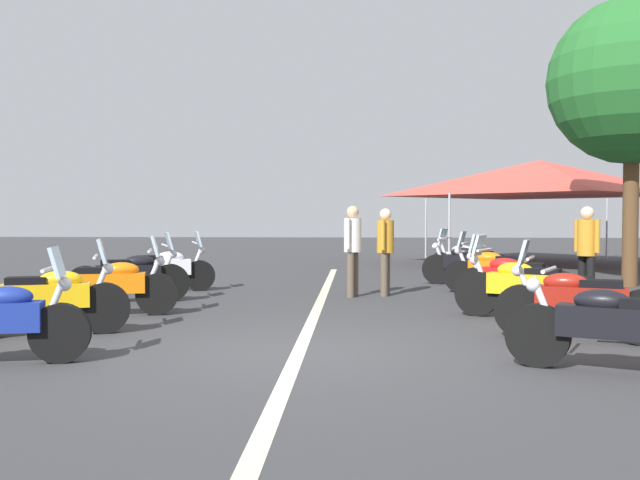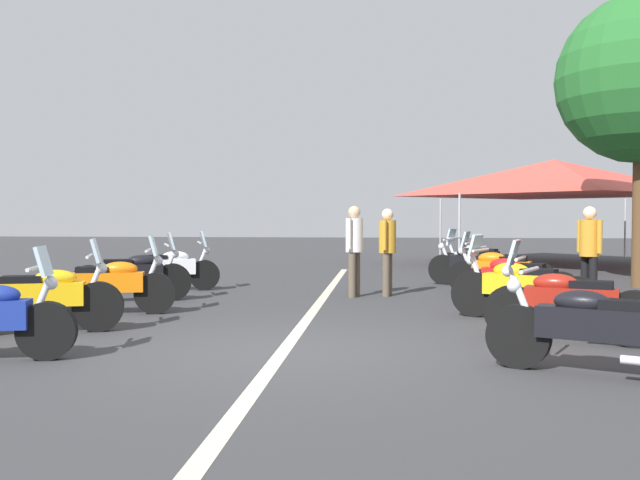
# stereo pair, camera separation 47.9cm
# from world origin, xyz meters

# --- Properties ---
(ground_plane) EXTENTS (80.00, 80.00, 0.00)m
(ground_plane) POSITION_xyz_m (0.00, 0.00, 0.00)
(ground_plane) COLOR #38383A
(lane_centre_stripe) EXTENTS (16.90, 0.16, 0.01)m
(lane_centre_stripe) POSITION_xyz_m (3.34, 0.00, 0.00)
(lane_centre_stripe) COLOR beige
(lane_centre_stripe) RESTS_ON ground_plane
(motorcycle_left_row_1) EXTENTS (0.87, 1.99, 1.22)m
(motorcycle_left_row_1) POSITION_xyz_m (0.90, 3.22, 0.47)
(motorcycle_left_row_1) COLOR black
(motorcycle_left_row_1) RESTS_ON ground_plane
(motorcycle_left_row_2) EXTENTS (0.76, 2.01, 1.21)m
(motorcycle_left_row_2) POSITION_xyz_m (2.61, 3.04, 0.47)
(motorcycle_left_row_2) COLOR black
(motorcycle_left_row_2) RESTS_ON ground_plane
(motorcycle_left_row_3) EXTENTS (0.99, 1.97, 1.22)m
(motorcycle_left_row_3) POSITION_xyz_m (4.18, 3.27, 0.47)
(motorcycle_left_row_3) COLOR black
(motorcycle_left_row_3) RESTS_ON ground_plane
(motorcycle_left_row_4) EXTENTS (0.94, 2.04, 1.20)m
(motorcycle_left_row_4) POSITION_xyz_m (5.93, 3.19, 0.46)
(motorcycle_left_row_4) COLOR black
(motorcycle_left_row_4) RESTS_ON ground_plane
(motorcycle_right_row_0) EXTENTS (1.11, 2.03, 1.00)m
(motorcycle_right_row_0) POSITION_xyz_m (-0.93, -3.12, 0.46)
(motorcycle_right_row_0) COLOR black
(motorcycle_right_row_0) RESTS_ON ground_plane
(motorcycle_right_row_1) EXTENTS (0.94, 1.97, 1.22)m
(motorcycle_right_row_1) POSITION_xyz_m (0.86, -3.30, 0.47)
(motorcycle_right_row_1) COLOR black
(motorcycle_right_row_1) RESTS_ON ground_plane
(motorcycle_right_row_2) EXTENTS (1.15, 1.97, 1.23)m
(motorcycle_right_row_2) POSITION_xyz_m (2.59, -3.08, 0.48)
(motorcycle_right_row_2) COLOR black
(motorcycle_right_row_2) RESTS_ON ground_plane
(motorcycle_right_row_3) EXTENTS (1.08, 1.90, 1.20)m
(motorcycle_right_row_3) POSITION_xyz_m (4.12, -3.25, 0.46)
(motorcycle_right_row_3) COLOR black
(motorcycle_right_row_3) RESTS_ON ground_plane
(motorcycle_right_row_4) EXTENTS (0.96, 1.98, 1.21)m
(motorcycle_right_row_4) POSITION_xyz_m (5.89, -3.31, 0.46)
(motorcycle_right_row_4) COLOR black
(motorcycle_right_row_4) RESTS_ON ground_plane
(motorcycle_right_row_5) EXTENTS (1.02, 2.03, 1.01)m
(motorcycle_right_row_5) POSITION_xyz_m (7.54, -3.07, 0.46)
(motorcycle_right_row_5) COLOR black
(motorcycle_right_row_5) RESTS_ON ground_plane
(motorcycle_right_row_6) EXTENTS (1.16, 1.80, 1.20)m
(motorcycle_right_row_6) POSITION_xyz_m (9.16, -3.29, 0.46)
(motorcycle_right_row_6) COLOR black
(motorcycle_right_row_6) RESTS_ON ground_plane
(bystander_0) EXTENTS (0.47, 0.32, 1.66)m
(bystander_0) POSITION_xyz_m (4.45, -4.55, 0.97)
(bystander_0) COLOR black
(bystander_0) RESTS_ON ground_plane
(bystander_1) EXTENTS (0.51, 0.32, 1.64)m
(bystander_1) POSITION_xyz_m (5.47, -1.17, 0.96)
(bystander_1) COLOR brown
(bystander_1) RESTS_ON ground_plane
(bystander_2) EXTENTS (0.49, 0.32, 1.69)m
(bystander_2) POSITION_xyz_m (5.25, -0.56, 0.99)
(bystander_2) COLOR brown
(bystander_2) RESTS_ON ground_plane
(event_tent) EXTENTS (6.97, 6.97, 3.20)m
(event_tent) POSITION_xyz_m (14.06, -6.21, 2.65)
(event_tent) COLOR #E54C3F
(event_tent) RESTS_ON ground_plane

